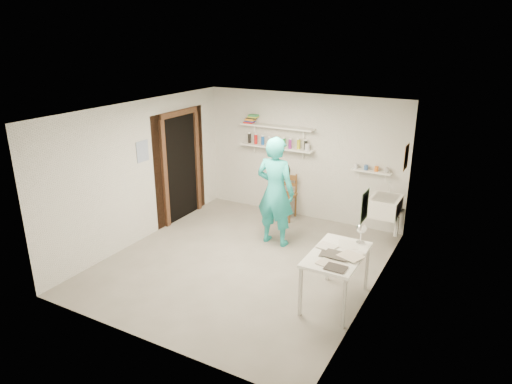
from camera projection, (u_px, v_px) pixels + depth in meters
The scene contains 27 objects.
floor at pixel (244, 262), 7.24m from camera, with size 4.00×4.50×0.02m, color slate.
ceiling at pixel (242, 110), 6.44m from camera, with size 4.00×4.50×0.02m, color silver.
wall_back at pixel (303, 156), 8.71m from camera, with size 4.00×0.02×2.40m, color silver.
wall_front at pixel (139, 250), 4.97m from camera, with size 4.00×0.02×2.40m, color silver.
wall_left at pixel (141, 172), 7.75m from camera, with size 0.02×4.50×2.40m, color silver.
wall_right at pixel (377, 215), 5.93m from camera, with size 0.02×4.50×2.40m, color silver.
doorway_recess at pixel (181, 168), 8.68m from camera, with size 0.02×0.90×2.00m, color black.
corridor_box at pixel (152, 161), 8.99m from camera, with size 1.40×1.50×2.10m, color brown.
door_lintel at pixel (179, 113), 8.32m from camera, with size 0.06×1.05×0.10m, color brown.
door_jamb_near at pixel (165, 175), 8.26m from camera, with size 0.06×0.10×2.00m, color brown.
door_jamb_far at pixel (197, 162), 9.09m from camera, with size 0.06×0.10×2.00m, color brown.
shelf_lower at pixel (276, 147), 8.78m from camera, with size 1.50×0.22×0.03m, color white.
shelf_upper at pixel (277, 127), 8.65m from camera, with size 1.50×0.22×0.03m, color white.
ledge_shelf at pixel (371, 171), 8.05m from camera, with size 0.70×0.14×0.03m, color white.
poster_left at pixel (143, 151), 7.67m from camera, with size 0.01×0.28×0.36m, color #334C7F.
poster_right_a at pixel (406, 157), 7.32m from camera, with size 0.01×0.34×0.42m, color #995933.
poster_right_b at pixel (365, 206), 5.39m from camera, with size 0.01×0.30×0.38m, color #3F724C.
belfast_sink at pixel (385, 206), 7.62m from camera, with size 0.48×0.60×0.30m, color white.
man at pixel (275, 192), 7.59m from camera, with size 0.68×0.45×1.87m, color #24B4B3.
wall_clock at pixel (281, 170), 7.68m from camera, with size 0.34×0.34×0.04m, color beige.
wooden_chair at pixel (284, 195), 8.78m from camera, with size 0.44×0.42×0.94m, color brown.
work_table at pixel (335, 278), 6.05m from camera, with size 0.65×1.09×0.73m, color white.
desk_lamp at pixel (362, 229), 6.13m from camera, with size 0.14×0.14×0.14m, color silver.
spray_cans at pixel (276, 142), 8.75m from camera, with size 1.31×0.06×0.17m.
book_stack at pixel (251, 119), 8.87m from camera, with size 0.28×0.14×0.17m.
ledge_pots at pixel (371, 168), 8.03m from camera, with size 0.48×0.07×0.09m.
papers at pixel (337, 252), 5.92m from camera, with size 0.30×0.22×0.03m.
Camera 1 is at (3.27, -5.58, 3.44)m, focal length 32.00 mm.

